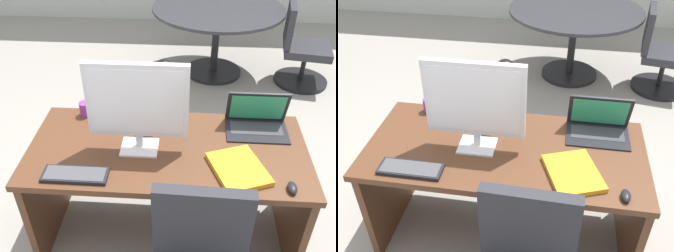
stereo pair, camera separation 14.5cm
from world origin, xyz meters
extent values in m
plane|color=gray|center=(0.00, 1.50, 0.00)|extent=(12.00, 12.00, 0.00)
cube|color=#56331E|center=(0.00, 0.00, 0.70)|extent=(1.52, 0.70, 0.04)
cube|color=#56331E|center=(-0.74, 0.00, 0.34)|extent=(0.04, 0.62, 0.68)
cube|color=#56331E|center=(0.74, 0.00, 0.34)|extent=(0.04, 0.62, 0.68)
cube|color=#56331E|center=(0.00, 0.26, 0.38)|extent=(1.34, 0.02, 0.48)
cube|color=silver|center=(-0.15, -0.02, 0.73)|extent=(0.20, 0.16, 0.01)
cube|color=silver|center=(-0.15, -0.01, 0.78)|extent=(0.04, 0.02, 0.09)
cube|color=silver|center=(-0.15, -0.02, 1.03)|extent=(0.52, 0.04, 0.41)
cube|color=white|center=(-0.15, -0.04, 1.03)|extent=(0.47, 0.00, 0.36)
cube|color=black|center=(0.50, 0.18, 0.73)|extent=(0.35, 0.23, 0.01)
cube|color=#38383D|center=(0.50, 0.20, 0.73)|extent=(0.30, 0.13, 0.00)
cube|color=black|center=(0.50, 0.27, 0.84)|extent=(0.35, 0.07, 0.21)
cube|color=#2D9966|center=(0.50, 0.26, 0.83)|extent=(0.31, 0.05, 0.18)
cube|color=black|center=(-0.44, -0.26, 0.73)|extent=(0.33, 0.12, 0.02)
cube|color=#47474C|center=(-0.44, -0.26, 0.74)|extent=(0.30, 0.10, 0.00)
ellipsoid|color=black|center=(0.61, -0.28, 0.74)|extent=(0.05, 0.08, 0.04)
cylinder|color=black|center=(-0.04, 0.26, 0.73)|extent=(0.12, 0.12, 0.01)
cylinder|color=black|center=(-0.04, 0.26, 0.89)|extent=(0.02, 0.02, 0.30)
sphere|color=black|center=(-0.04, 0.23, 1.08)|extent=(0.11, 0.11, 0.11)
cube|color=orange|center=(0.37, -0.16, 0.73)|extent=(0.33, 0.37, 0.03)
cylinder|color=purple|center=(-0.52, 0.28, 0.76)|extent=(0.07, 0.07, 0.09)
torus|color=purple|center=(-0.48, 0.28, 0.77)|extent=(0.05, 0.01, 0.05)
cube|color=#2D2D33|center=(0.19, -0.49, 0.68)|extent=(0.44, 0.07, 0.45)
cylinder|color=black|center=(0.36, 2.27, 0.02)|extent=(0.61, 0.61, 0.04)
cylinder|color=black|center=(0.36, 2.27, 0.38)|extent=(0.08, 0.08, 0.68)
cylinder|color=#2D2D33|center=(0.36, 2.27, 0.74)|extent=(1.36, 1.36, 0.03)
cylinder|color=black|center=(1.30, 2.11, 0.02)|extent=(0.56, 0.56, 0.04)
cylinder|color=black|center=(1.30, 2.11, 0.19)|extent=(0.05, 0.05, 0.31)
cube|color=#2D2D33|center=(1.30, 2.11, 0.39)|extent=(0.53, 0.53, 0.08)
cube|color=#2D2D33|center=(1.08, 2.15, 0.63)|extent=(0.13, 0.44, 0.41)
camera|label=1|loc=(0.11, -1.59, 2.02)|focal=40.17mm
camera|label=2|loc=(0.26, -1.57, 2.02)|focal=40.17mm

